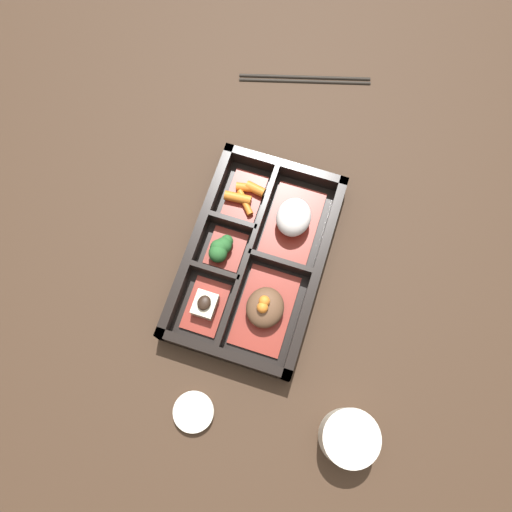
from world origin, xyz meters
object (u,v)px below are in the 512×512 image
bowl_rice (293,219)px  sauce_dish (194,412)px  tea_cup (349,438)px  chopsticks (305,78)px

bowl_rice → sauce_dish: (0.32, -0.05, -0.03)m
tea_cup → chopsticks: size_ratio=0.34×
bowl_rice → sauce_dish: bowl_rice is taller
chopsticks → sauce_dish: (0.60, 0.00, 0.00)m
chopsticks → bowl_rice: bearing=11.8°
bowl_rice → tea_cup: (0.29, 0.17, -0.00)m
sauce_dish → tea_cup: bearing=98.9°
tea_cup → sauce_dish: (0.03, -0.22, -0.02)m
tea_cup → sauce_dish: 0.22m
sauce_dish → chopsticks: bearing=-179.6°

